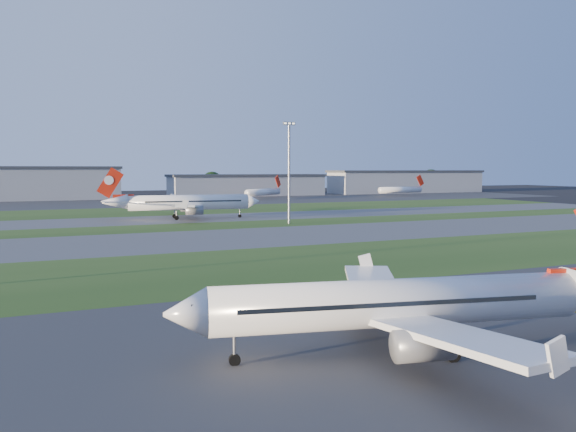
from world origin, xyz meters
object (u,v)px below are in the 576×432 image
airliner_parked (402,304)px  mini_jet_near (264,192)px  mini_jet_far (401,190)px  light_mast_centre (289,166)px  airliner_taxiing (188,203)px

airliner_parked → mini_jet_near: bearing=83.4°
mini_jet_near → mini_jet_far: same height
mini_jet_far → light_mast_centre: (-111.93, -112.45, 11.53)m
airliner_parked → light_mast_centre: size_ratio=1.35×
airliner_parked → airliner_taxiing: (12.18, 120.32, 0.66)m
mini_jet_far → light_mast_centre: 159.08m
mini_jet_near → mini_jet_far: bearing=-37.1°
mini_jet_near → light_mast_centre: size_ratio=0.94×
airliner_parked → mini_jet_near: size_ratio=1.44×
mini_jet_near → light_mast_centre: light_mast_centre is taller
light_mast_centre → airliner_taxiing: bearing=130.6°
airliner_taxiing → mini_jet_near: size_ratio=1.70×
mini_jet_near → mini_jet_far: size_ratio=0.84×
airliner_taxiing → light_mast_centre: (20.49, -23.95, 10.30)m
airliner_parked → airliner_taxiing: bearing=95.9°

